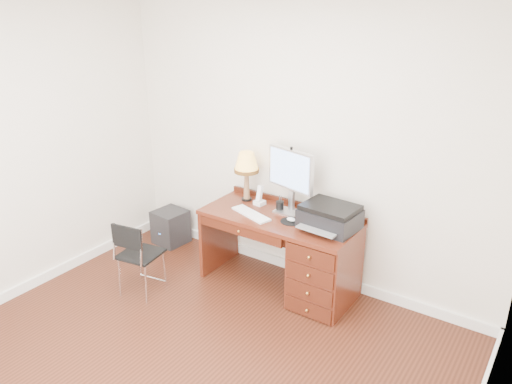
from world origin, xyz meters
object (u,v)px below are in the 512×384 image
Objects in this scene: leg_lamp at (247,165)px; phone at (260,199)px; monitor at (290,173)px; chair at (136,251)px; equipment_box at (171,227)px; desk at (309,257)px; printer at (330,217)px.

leg_lamp is 0.36m from phone.
leg_lamp is at bearing -166.95° from monitor.
chair is (-0.73, -1.00, -0.35)m from phone.
equipment_box is (-1.54, -0.05, -0.94)m from monitor.
monitor reaches higher than equipment_box.
phone is at bearing 6.71° from equipment_box.
equipment_box is (-1.85, 0.10, -0.22)m from desk.
chair is (-1.05, -1.02, -0.68)m from monitor.
monitor reaches higher than printer.
leg_lamp reaches higher than equipment_box.
printer is 2.58× the size of phone.
monitor is at bearing -1.12° from leg_lamp.
chair is at bearing -144.85° from printer.
monitor reaches higher than chair.
monitor is at bearing 34.95° from chair.
desk is at bearing 2.33° from equipment_box.
monitor is at bearing 12.58° from phone.
desk is 2.91× the size of printer.
chair is at bearing -116.74° from phone.
desk is 7.50× the size of phone.
equipment_box is at bearing -164.02° from monitor.
desk is 0.76m from phone.
printer is 2.13m from equipment_box.
leg_lamp is (-0.81, 0.15, 0.71)m from desk.
chair is (-0.55, -1.03, -0.66)m from leg_lamp.
monitor reaches higher than desk.
printer is at bearing 2.89° from phone.
chair is at bearing -118.15° from leg_lamp.
monitor is 0.50m from leg_lamp.
desk is 1.97× the size of chair.
equipment_box is at bearing -169.38° from phone.
leg_lamp is at bearing 177.58° from printer.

